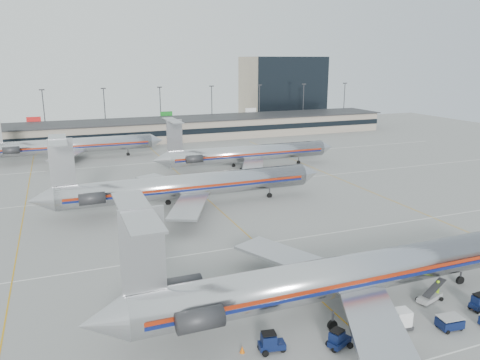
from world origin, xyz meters
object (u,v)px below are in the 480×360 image
jet_second_row (183,186)px  belt_loader (430,296)px  tug_center (338,339)px  uld_container (402,319)px  jet_foreground (339,276)px

jet_second_row → belt_loader: (15.49, -39.79, -3.22)m
tug_center → belt_loader: belt_loader is taller
tug_center → belt_loader: size_ratio=0.62×
jet_second_row → uld_container: jet_second_row is taller
uld_container → belt_loader: size_ratio=0.50×
jet_foreground → uld_container: jet_foreground is taller
jet_second_row → uld_container: bearing=-77.7°
jet_foreground → uld_container: 6.76m
jet_foreground → belt_loader: (10.02, -1.82, -3.26)m
jet_foreground → belt_loader: 10.69m
jet_foreground → tug_center: (-3.28, -5.25, -2.99)m
uld_container → jet_foreground: bearing=136.2°
tug_center → belt_loader: 13.74m
jet_foreground → tug_center: size_ratio=20.75×
jet_foreground → jet_second_row: jet_foreground is taller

